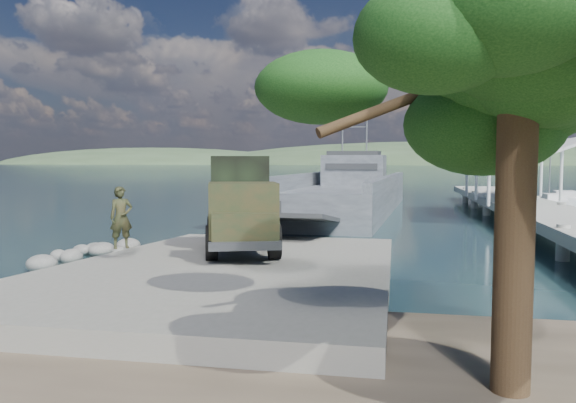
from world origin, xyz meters
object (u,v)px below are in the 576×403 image
object	(u,v)px
soldier	(121,229)
pier	(522,196)
overhang_tree	(480,68)
sailboat_far	(562,200)
military_truck	(240,202)
sailboat_near	(549,203)
landing_craft	(337,201)

from	to	relation	value
soldier	pier	bearing A→B (deg)	10.32
overhang_tree	soldier	bearing A→B (deg)	141.11
pier	sailboat_far	bearing A→B (deg)	66.26
military_truck	overhang_tree	world-z (taller)	overhang_tree
pier	soldier	bearing A→B (deg)	-129.53
sailboat_near	overhang_tree	world-z (taller)	sailboat_near
military_truck	sailboat_near	world-z (taller)	sailboat_near
pier	soldier	xyz separation A→B (m)	(-16.76, -20.31, -0.07)
landing_craft	sailboat_far	xyz separation A→B (m)	(18.42, 9.83, -0.39)
soldier	overhang_tree	size ratio (longest dim) A/B	0.29
sailboat_near	pier	bearing A→B (deg)	-116.64
pier	soldier	world-z (taller)	pier
military_truck	overhang_tree	bearing A→B (deg)	-76.61
sailboat_far	pier	bearing A→B (deg)	-108.97
overhang_tree	pier	bearing A→B (deg)	76.83
pier	landing_craft	size ratio (longest dim) A/B	1.35
landing_craft	sailboat_near	bearing A→B (deg)	24.58
soldier	sailboat_far	xyz separation A→B (m)	(23.03, 34.58, -1.13)
military_truck	sailboat_near	xyz separation A→B (m)	(17.99, 27.65, -1.85)
soldier	sailboat_far	size ratio (longest dim) A/B	0.28
pier	sailboat_far	size ratio (longest dim) A/B	5.92
landing_craft	overhang_tree	world-z (taller)	landing_craft
pier	sailboat_near	world-z (taller)	sailboat_near
pier	sailboat_far	xyz separation A→B (m)	(6.27, 14.27, -1.20)
military_truck	sailboat_far	distance (m)	37.08
landing_craft	soldier	world-z (taller)	landing_craft
military_truck	landing_craft	bearing A→B (deg)	68.18
sailboat_near	overhang_tree	size ratio (longest dim) A/B	0.99
soldier	overhang_tree	world-z (taller)	overhang_tree
landing_craft	overhang_tree	xyz separation A→B (m)	(5.49, -32.89, 4.40)
pier	sailboat_near	xyz separation A→B (m)	(4.36, 10.68, -1.23)
soldier	sailboat_near	world-z (taller)	sailboat_near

